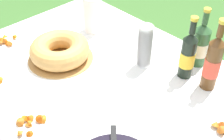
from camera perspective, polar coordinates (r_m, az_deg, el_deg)
garden_table at (r=1.54m, az=-2.37°, el=-4.16°), size 1.51×1.15×0.76m
tablecloth at (r=1.50m, az=-2.43°, el=-2.54°), size 1.52×1.16×0.10m
bundt_cake at (r=1.62m, az=-9.52°, el=3.57°), size 0.34×0.34×0.11m
cup_stack at (r=1.53m, az=6.01°, el=4.33°), size 0.07×0.07×0.23m
cider_bottle_green at (r=1.59m, az=15.82°, el=4.52°), size 0.08×0.08×0.31m
cider_bottle_amber at (r=1.44m, az=17.93°, el=1.25°), size 0.07×0.07×0.35m
juice_bottle_red at (r=1.49m, az=13.71°, el=2.69°), size 0.07×0.07×0.32m
snack_plate_near at (r=1.32m, az=-14.90°, el=-9.55°), size 0.24×0.24×0.06m
snack_plate_left at (r=1.83m, az=-18.87°, el=4.77°), size 0.21×0.21×0.05m
paper_towel_roll at (r=1.82m, az=-3.55°, el=10.21°), size 0.11×0.11×0.22m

